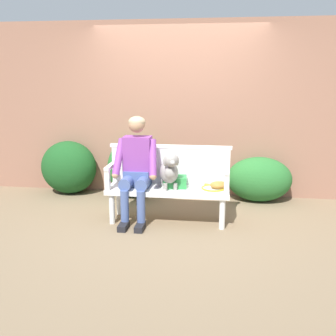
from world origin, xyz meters
TOP-DOWN VIEW (x-y plane):
  - ground_plane at (0.00, 0.00)m, footprint 40.00×40.00m
  - brick_garden_fence at (0.00, 1.36)m, footprint 8.00×0.30m
  - hedge_bush_mid_left at (-0.66, 1.02)m, footprint 0.78×0.78m
  - hedge_bush_far_right at (-1.68, 1.00)m, footprint 0.85×0.66m
  - hedge_bush_mid_right at (1.20, 0.99)m, footprint 0.93×0.58m
  - garden_bench at (0.00, 0.00)m, footprint 1.50×0.47m
  - bench_backrest at (0.00, 0.20)m, footprint 1.54×0.06m
  - bench_armrest_left_end at (-0.71, -0.08)m, footprint 0.06×0.47m
  - bench_armrest_right_end at (0.71, -0.08)m, footprint 0.06×0.47m
  - person_seated at (-0.39, -0.01)m, footprint 0.56×0.63m
  - dog_on_bench at (0.03, -0.06)m, footprint 0.31×0.47m
  - tennis_racket at (0.54, 0.05)m, footprint 0.43×0.56m
  - baseball_glove at (0.62, 0.04)m, footprint 0.25×0.22m
  - sports_bag at (0.09, 0.03)m, footprint 0.30×0.22m

SIDE VIEW (x-z plane):
  - ground_plane at x=0.00m, z-range 0.00..0.00m
  - hedge_bush_mid_right at x=1.20m, z-range 0.00..0.65m
  - garden_bench at x=0.00m, z-range 0.16..0.59m
  - hedge_bush_far_right at x=-1.68m, z-range 0.00..0.82m
  - hedge_bush_mid_left at x=-0.66m, z-range 0.00..0.88m
  - tennis_racket at x=0.54m, z-range 0.43..0.46m
  - baseball_glove at x=0.62m, z-range 0.44..0.53m
  - sports_bag at x=0.09m, z-range 0.44..0.58m
  - bench_armrest_left_end at x=-0.71m, z-range 0.50..0.78m
  - bench_armrest_right_end at x=0.71m, z-range 0.50..0.78m
  - dog_on_bench at x=0.03m, z-range 0.44..0.91m
  - bench_backrest at x=0.00m, z-range 0.44..0.94m
  - person_seated at x=-0.39m, z-range 0.06..1.37m
  - brick_garden_fence at x=0.00m, z-range 0.00..2.57m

